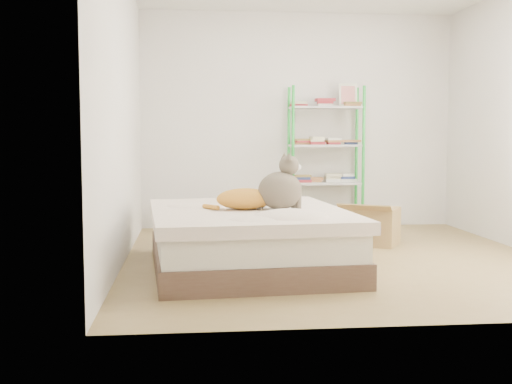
{
  "coord_description": "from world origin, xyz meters",
  "views": [
    {
      "loc": [
        -1.31,
        -5.67,
        1.11
      ],
      "look_at": [
        -0.74,
        -0.06,
        0.62
      ],
      "focal_mm": 45.0,
      "sensor_mm": 36.0,
      "label": 1
    }
  ],
  "objects": [
    {
      "name": "shelf_unit",
      "position": [
        0.31,
        1.88,
        0.85
      ],
      "size": [
        0.88,
        0.36,
        1.74
      ],
      "color": "green",
      "rests_on": "ground"
    },
    {
      "name": "white_bin",
      "position": [
        -1.25,
        1.74,
        0.17
      ],
      "size": [
        0.37,
        0.35,
        0.34
      ],
      "rotation": [
        0.0,
        0.0,
        0.35
      ],
      "color": "beige",
      "rests_on": "ground"
    },
    {
      "name": "bed",
      "position": [
        -0.84,
        -0.36,
        0.25
      ],
      "size": [
        1.73,
        2.09,
        0.5
      ],
      "rotation": [
        0.0,
        0.0,
        0.08
      ],
      "color": "brown",
      "rests_on": "ground"
    },
    {
      "name": "grey_cat",
      "position": [
        -0.57,
        -0.43,
        0.73
      ],
      "size": [
        0.47,
        0.42,
        0.46
      ],
      "primitive_type": null,
      "rotation": [
        0.0,
        0.0,
        1.81
      ],
      "color": "gray",
      "rests_on": "bed"
    },
    {
      "name": "room",
      "position": [
        0.0,
        0.0,
        1.3
      ],
      "size": [
        3.81,
        4.21,
        2.61
      ],
      "color": "olive",
      "rests_on": "ground"
    },
    {
      "name": "orange_cat",
      "position": [
        -0.86,
        -0.4,
        0.62
      ],
      "size": [
        0.57,
        0.32,
        0.23
      ],
      "primitive_type": null,
      "rotation": [
        0.0,
        0.0,
        0.03
      ],
      "color": "gold",
      "rests_on": "bed"
    },
    {
      "name": "cardboard_box",
      "position": [
        0.53,
        0.71,
        0.19
      ],
      "size": [
        0.69,
        0.72,
        0.44
      ],
      "rotation": [
        0.0,
        0.0,
        -0.52
      ],
      "color": "#AB884F",
      "rests_on": "ground"
    }
  ]
}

